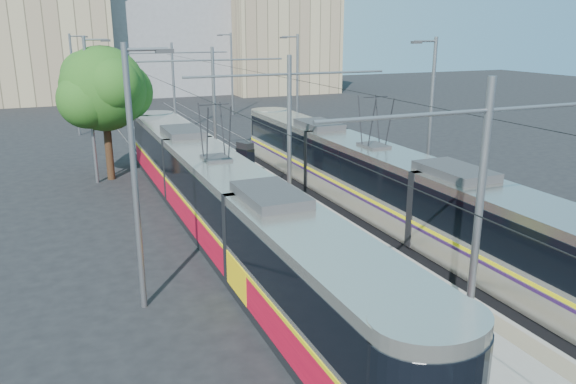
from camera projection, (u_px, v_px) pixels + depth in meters
name	position (u px, v px, depth m)	size (l,w,h in m)	color
ground	(384.00, 291.00, 18.60)	(160.00, 160.00, 0.00)	black
platform	(230.00, 171.00, 33.57)	(4.00, 50.00, 0.30)	gray
tactile_strip_left	(206.00, 171.00, 32.98)	(0.70, 50.00, 0.01)	gray
tactile_strip_right	(253.00, 167.00, 34.07)	(0.70, 50.00, 0.01)	gray
rails	(230.00, 173.00, 33.61)	(8.71, 70.00, 0.03)	gray
track_arrow	(328.00, 362.00, 14.59)	(1.20, 5.00, 0.01)	silver
tram_left	(218.00, 197.00, 23.02)	(2.43, 29.99, 5.50)	black
tram_right	(372.00, 178.00, 25.45)	(2.43, 27.74, 5.50)	black
catenary	(244.00, 104.00, 29.83)	(9.20, 70.00, 7.00)	slate
street_lamps	(210.00, 96.00, 35.98)	(15.18, 38.22, 8.00)	slate
shelter	(245.00, 159.00, 31.14)	(0.88, 1.08, 2.05)	black
tree	(109.00, 90.00, 31.29)	(5.17, 4.78, 7.50)	#382314
building_left	(37.00, 37.00, 65.74)	(16.32, 12.24, 14.92)	tan
building_centre	(166.00, 25.00, 74.93)	(18.36, 14.28, 17.53)	gray
building_right	(280.00, 44.00, 75.57)	(14.28, 10.20, 12.75)	tan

